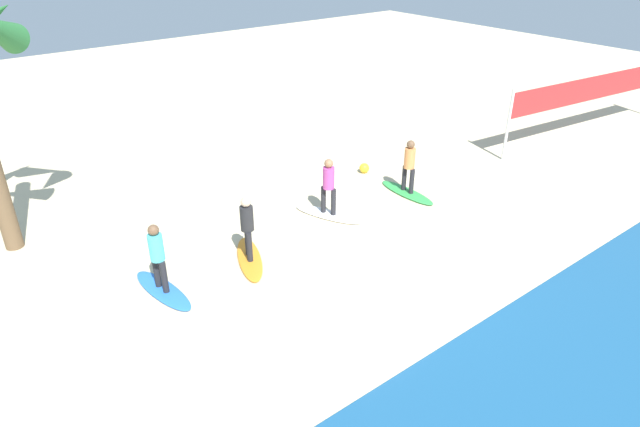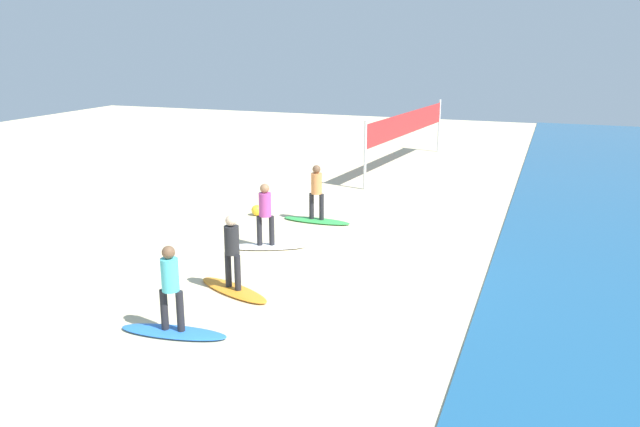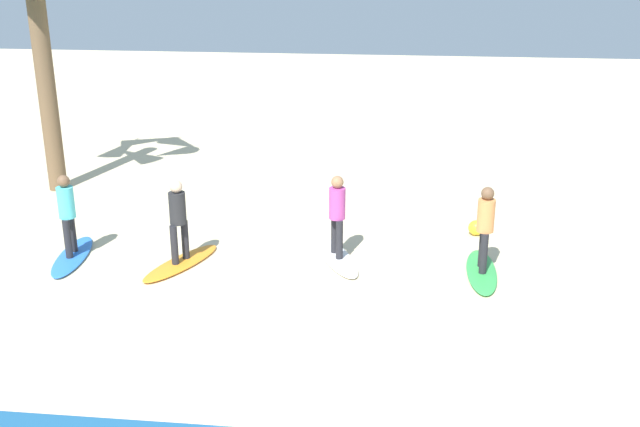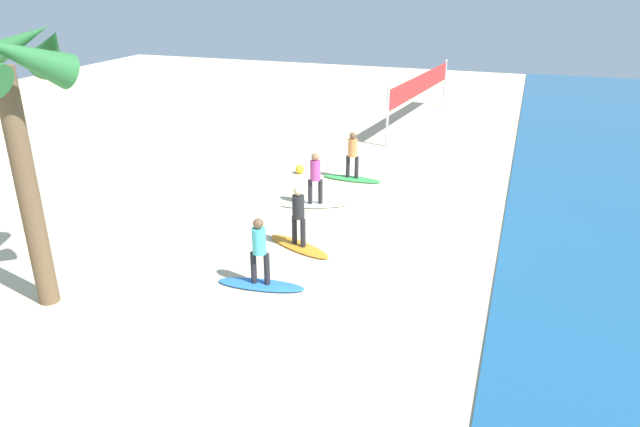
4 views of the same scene
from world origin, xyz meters
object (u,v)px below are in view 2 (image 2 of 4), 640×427
Objects in this scene: surfer_white at (265,210)px; surfboard_blue at (174,332)px; surfboard_white at (266,246)px; surfer_orange at (232,247)px; surfer_green at (317,188)px; surfboard_green at (317,220)px; surfboard_orange at (234,290)px; surfer_blue at (170,282)px; beach_ball at (257,210)px; volleyball_net at (408,126)px.

surfer_white is 5.35m from surfboard_blue.
surfer_orange reaches higher than surfboard_white.
surfer_green is at bearing -177.68° from surfer_orange.
surfer_orange is 0.78× the size of surfboard_blue.
surfboard_green is 1.00× the size of surfboard_orange.
surfboard_white is 1.28× the size of surfer_white.
surfboard_orange is at bearing -100.63° from surfboard_white.
surfboard_orange is 2.24m from surfboard_blue.
surfer_white reaches higher than surfboard_white.
surfer_blue is 5.00× the size of beach_ball.
surfboard_blue is at bearing 5.77° from surfer_white.
surfer_green and surfer_orange have the same top height.
surfer_blue is at bearing -106.39° from surfboard_white.
surfboard_white is at bearing 125.41° from surfboard_orange.
surfer_green and surfer_blue have the same top height.
beach_ball is at bearing -158.99° from surfer_orange.
surfboard_blue is (2.24, -0.08, 0.00)m from surfboard_orange.
surfer_white reaches higher than surfboard_orange.
surfer_green is (-0.00, 0.00, 0.99)m from surfboard_green.
surfer_white is at bearing -7.65° from surfer_green.
surfboard_orange is (5.78, 0.23, 0.00)m from surfboard_green.
surfboard_green is 8.02m from surfboard_blue.
surfer_orange is (5.78, 0.23, 0.00)m from surfer_green.
surfboard_green is 0.99m from surfer_green.
surfer_orange is at bearing 21.01° from beach_ball.
surfboard_orange is 0.23× the size of volleyball_net.
surfer_green and surfer_white have the same top height.
volleyball_net is at bearing 81.17° from surfboard_blue.
surfer_green is at bearing -178.91° from surfer_blue.
surfer_green reaches higher than beach_ball.
surfer_blue reaches higher than beach_ball.
surfer_orange is at bearing -100.63° from surfboard_white.
surfer_white is 11.98m from volleyball_net.
surfer_blue reaches higher than surfboard_green.
surfboard_white is 3.05m from surfboard_orange.
surfer_green is 5.87m from surfboard_orange.
surfboard_orange is 2.45m from surfer_blue.
surfboard_blue is at bearing 14.96° from beach_ball.
surfboard_green is 0.23× the size of volleyball_net.
surfboard_orange is 6.24m from beach_ball.
surfer_white reaches higher than surfboard_green.
surfboard_green and surfboard_white have the same top height.
surfer_green is at bearing 116.20° from surfboard_orange.
surfer_blue is at bearing -68.21° from surfboard_orange.
surfboard_green is 8.08m from surfer_blue.
surfboard_green is at bearing 60.19° from surfboard_white.
surfboard_white is 1.28× the size of surfer_blue.
surfboard_white and surfboard_blue have the same top height.
surfboard_blue is at bearing -1.70° from volleyball_net.
volleyball_net is at bearing 178.36° from surfer_orange.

